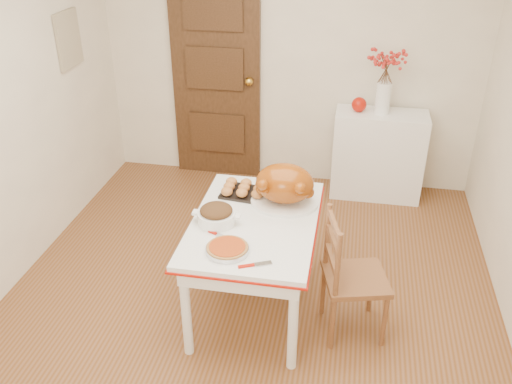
% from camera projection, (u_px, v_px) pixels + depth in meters
% --- Properties ---
extents(floor, '(3.50, 4.00, 0.00)m').
position_uv_depth(floor, '(248.00, 303.00, 3.89)').
color(floor, brown).
rests_on(floor, ground).
extents(wall_back, '(3.50, 0.00, 2.50)m').
position_uv_depth(wall_back, '(290.00, 54.00, 5.00)').
color(wall_back, beige).
rests_on(wall_back, ground).
extents(door_back, '(0.85, 0.06, 2.06)m').
position_uv_depth(door_back, '(216.00, 75.00, 5.19)').
color(door_back, black).
rests_on(door_back, ground).
extents(photo_board, '(0.03, 0.35, 0.45)m').
position_uv_depth(photo_board, '(68.00, 39.00, 4.47)').
color(photo_board, tan).
rests_on(photo_board, ground).
extents(sideboard, '(0.82, 0.37, 0.82)m').
position_uv_depth(sideboard, '(378.00, 155.00, 5.08)').
color(sideboard, white).
rests_on(sideboard, floor).
extents(kitchen_table, '(0.81, 1.19, 0.71)m').
position_uv_depth(kitchen_table, '(255.00, 264.00, 3.70)').
color(kitchen_table, white).
rests_on(kitchen_table, floor).
extents(chair_oak, '(0.47, 0.47, 0.87)m').
position_uv_depth(chair_oak, '(356.00, 276.00, 3.46)').
color(chair_oak, brown).
rests_on(chair_oak, floor).
extents(berry_vase, '(0.30, 0.30, 0.58)m').
position_uv_depth(berry_vase, '(385.00, 82.00, 4.74)').
color(berry_vase, white).
rests_on(berry_vase, sideboard).
extents(apple, '(0.13, 0.13, 0.13)m').
position_uv_depth(apple, '(359.00, 105.00, 4.88)').
color(apple, '#AA1105').
rests_on(apple, sideboard).
extents(turkey_platter, '(0.49, 0.41, 0.29)m').
position_uv_depth(turkey_platter, '(285.00, 186.00, 3.64)').
color(turkey_platter, '#994408').
rests_on(turkey_platter, kitchen_table).
extents(pumpkin_pie, '(0.30, 0.30, 0.05)m').
position_uv_depth(pumpkin_pie, '(227.00, 248.00, 3.21)').
color(pumpkin_pie, '#9E360F').
rests_on(pumpkin_pie, kitchen_table).
extents(stuffing_dish, '(0.32, 0.26, 0.12)m').
position_uv_depth(stuffing_dish, '(216.00, 215.00, 3.47)').
color(stuffing_dish, '#462912').
rests_on(stuffing_dish, kitchen_table).
extents(rolls_tray, '(0.33, 0.27, 0.08)m').
position_uv_depth(rolls_tray, '(244.00, 189.00, 3.81)').
color(rolls_tray, '#BE7130').
rests_on(rolls_tray, kitchen_table).
extents(pie_server, '(0.20, 0.13, 0.01)m').
position_uv_depth(pie_server, '(255.00, 265.00, 3.10)').
color(pie_server, silver).
rests_on(pie_server, kitchen_table).
extents(carving_knife, '(0.23, 0.14, 0.01)m').
position_uv_depth(carving_knife, '(220.00, 236.00, 3.36)').
color(carving_knife, silver).
rests_on(carving_knife, kitchen_table).
extents(drinking_glass, '(0.07, 0.07, 0.10)m').
position_uv_depth(drinking_glass, '(280.00, 179.00, 3.92)').
color(drinking_glass, white).
rests_on(drinking_glass, kitchen_table).
extents(shaker_pair, '(0.10, 0.05, 0.10)m').
position_uv_depth(shaker_pair, '(303.00, 182.00, 3.88)').
color(shaker_pair, white).
rests_on(shaker_pair, kitchen_table).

